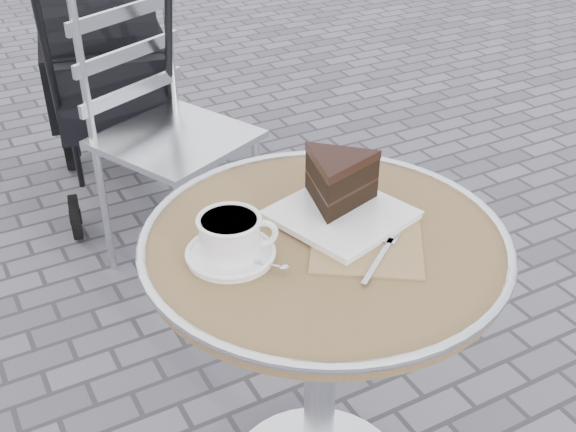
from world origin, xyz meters
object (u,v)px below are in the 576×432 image
cafe_table (323,305)px  cake_plate_set (339,188)px  cappuccino_set (231,240)px  bistro_chair (151,103)px  baby_stroller (109,87)px

cafe_table → cake_plate_set: (0.07, 0.07, 0.22)m
cappuccino_set → bistro_chair: (0.21, 1.08, -0.19)m
cappuccino_set → bistro_chair: bistro_chair is taller
baby_stroller → cake_plate_set: bearing=-76.9°
cafe_table → cappuccino_set: 0.27m
cafe_table → cake_plate_set: cake_plate_set is taller
cappuccino_set → cake_plate_set: bearing=28.5°
cappuccino_set → cake_plate_set: 0.26m
cake_plate_set → cappuccino_set: bearing=172.0°
cake_plate_set → baby_stroller: bearing=74.9°
cafe_table → bistro_chair: size_ratio=0.78×
cafe_table → cappuccino_set: size_ratio=4.09×
cafe_table → baby_stroller: bearing=88.9°
cappuccino_set → baby_stroller: 1.68m
cappuccino_set → cafe_table: bearing=11.2°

